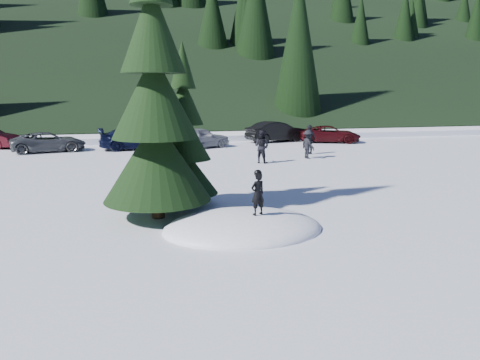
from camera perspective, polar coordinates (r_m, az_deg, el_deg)
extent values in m
plane|color=white|center=(13.07, 0.36, -6.04)|extent=(200.00, 200.00, 0.00)
ellipsoid|color=white|center=(13.07, 0.36, -6.04)|extent=(4.48, 3.52, 0.96)
cylinder|color=#311F10|center=(14.30, -9.99, -1.82)|extent=(0.38, 0.38, 1.40)
cone|color=black|center=(14.11, -10.14, 2.51)|extent=(3.20, 3.20, 2.46)
cone|color=black|center=(13.96, -10.39, 10.09)|extent=(2.54, 2.54, 2.46)
cone|color=black|center=(14.06, -10.67, 17.68)|extent=(1.88, 1.88, 2.46)
cylinder|color=#311F10|center=(15.79, -6.68, -1.26)|extent=(0.26, 0.26, 1.00)
cone|color=black|center=(15.67, -6.73, 1.10)|extent=(2.20, 2.20, 1.52)
cone|color=black|center=(15.52, -6.83, 5.29)|extent=(1.75, 1.75, 1.52)
cone|color=black|center=(15.45, -6.93, 9.53)|extent=(1.29, 1.29, 1.52)
cone|color=black|center=(15.46, -7.03, 13.80)|extent=(0.84, 0.84, 1.52)
imported|color=black|center=(12.62, 2.18, -1.68)|extent=(0.50, 0.42, 1.17)
imported|color=black|center=(24.74, 2.66, 4.10)|extent=(1.06, 1.07, 1.75)
imported|color=black|center=(28.47, 8.47, 4.90)|extent=(1.11, 0.89, 1.76)
imported|color=black|center=(26.65, 8.30, 4.33)|extent=(0.81, 1.14, 1.60)
imported|color=#424649|center=(31.61, -22.32, 4.32)|extent=(4.78, 2.96, 1.24)
imported|color=black|center=(31.20, -12.34, 4.99)|extent=(5.07, 2.34, 1.43)
imported|color=gray|center=(31.25, -4.98, 5.18)|extent=(4.44, 3.13, 1.40)
imported|color=black|center=(35.01, 4.49, 5.89)|extent=(4.84, 2.62, 1.51)
imported|color=#380A0E|center=(35.16, 10.93, 5.51)|extent=(4.83, 3.42, 1.22)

